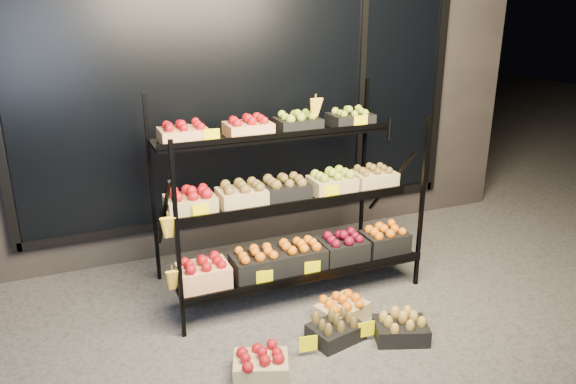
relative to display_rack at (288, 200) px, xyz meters
name	(u,v)px	position (x,y,z in m)	size (l,w,h in m)	color
ground	(319,319)	(0.01, -0.60, -0.79)	(24.00, 24.00, 0.00)	#514F4C
building	(217,58)	(0.01, 1.99, 0.96)	(6.00, 2.08, 3.50)	#2D2826
display_rack	(288,200)	(0.00, 0.00, 0.00)	(2.18, 1.02, 1.69)	black
tag_floor_a	(308,349)	(-0.26, -1.00, -0.73)	(0.13, 0.01, 0.12)	#F8E800
tag_floor_b	(366,334)	(0.20, -1.00, -0.73)	(0.13, 0.01, 0.12)	#F8E800
floor_crate_left	(261,363)	(-0.64, -1.06, -0.70)	(0.43, 0.37, 0.19)	tan
floor_crate_midleft	(336,329)	(0.00, -0.90, -0.70)	(0.42, 0.35, 0.19)	black
floor_crate_midright	(342,308)	(0.18, -0.66, -0.70)	(0.44, 0.39, 0.19)	tan
floor_crate_right	(401,328)	(0.45, -1.07, -0.70)	(0.45, 0.39, 0.19)	black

